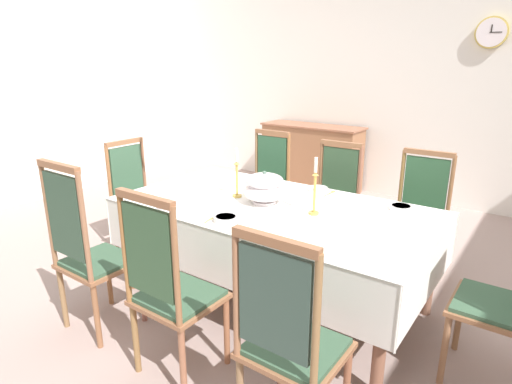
% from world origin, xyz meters
% --- Properties ---
extents(ground, '(7.74, 5.68, 0.04)m').
position_xyz_m(ground, '(0.00, 0.00, -0.02)').
color(ground, '#A48C85').
extents(back_wall, '(7.74, 0.08, 3.42)m').
position_xyz_m(back_wall, '(0.00, 2.88, 1.71)').
color(back_wall, silver).
rests_on(back_wall, ground).
extents(left_wall, '(0.08, 5.68, 3.42)m').
position_xyz_m(left_wall, '(-3.91, 0.00, 1.71)').
color(left_wall, silver).
rests_on(left_wall, ground).
extents(dining_table, '(2.21, 1.19, 0.76)m').
position_xyz_m(dining_table, '(0.00, -0.29, 0.69)').
color(dining_table, brown).
rests_on(dining_table, ground).
extents(tablecloth, '(2.23, 1.21, 0.37)m').
position_xyz_m(tablecloth, '(0.00, -0.29, 0.67)').
color(tablecloth, white).
rests_on(tablecloth, dining_table).
extents(chair_south_a, '(0.44, 0.42, 1.18)m').
position_xyz_m(chair_south_a, '(-0.76, -1.30, 0.59)').
color(chair_south_a, brown).
rests_on(chair_south_a, ground).
extents(chair_north_a, '(0.44, 0.42, 1.09)m').
position_xyz_m(chair_north_a, '(-0.76, 0.71, 0.55)').
color(chair_north_a, olive).
rests_on(chair_north_a, ground).
extents(chair_south_b, '(0.44, 0.42, 1.12)m').
position_xyz_m(chair_south_b, '(-0.01, -1.30, 0.57)').
color(chair_south_b, olive).
rests_on(chair_south_b, ground).
extents(chair_north_b, '(0.44, 0.42, 1.06)m').
position_xyz_m(chair_north_b, '(-0.01, 0.71, 0.54)').
color(chair_north_b, olive).
rests_on(chair_north_b, ground).
extents(chair_south_c, '(0.44, 0.42, 1.09)m').
position_xyz_m(chair_south_c, '(0.75, -1.29, 0.56)').
color(chair_south_c, '#8F5D43').
rests_on(chair_south_c, ground).
extents(chair_north_c, '(0.44, 0.42, 1.06)m').
position_xyz_m(chair_north_c, '(0.75, 0.71, 0.55)').
color(chair_north_c, '#8F5747').
rests_on(chair_north_c, ground).
extents(chair_head_west, '(0.42, 0.44, 1.06)m').
position_xyz_m(chair_head_west, '(-1.51, -0.29, 0.55)').
color(chair_head_west, '#8B5E3C').
rests_on(chair_head_west, ground).
extents(chair_head_east, '(0.42, 0.44, 1.18)m').
position_xyz_m(chair_head_east, '(1.52, -0.29, 0.59)').
color(chair_head_east, '#976646').
rests_on(chair_head_east, ground).
extents(soup_tureen, '(0.31, 0.31, 0.24)m').
position_xyz_m(soup_tureen, '(-0.08, -0.29, 0.88)').
color(soup_tureen, white).
rests_on(soup_tureen, tablecloth).
extents(candlestick_west, '(0.07, 0.07, 0.37)m').
position_xyz_m(candlestick_west, '(-0.33, -0.29, 0.92)').
color(candlestick_west, gold).
rests_on(candlestick_west, tablecloth).
extents(candlestick_east, '(0.07, 0.07, 0.39)m').
position_xyz_m(candlestick_east, '(0.33, -0.29, 0.92)').
color(candlestick_east, gold).
rests_on(candlestick_east, tablecloth).
extents(bowl_near_left, '(0.16, 0.16, 0.04)m').
position_xyz_m(bowl_near_left, '(-0.07, -0.74, 0.78)').
color(bowl_near_left, white).
rests_on(bowl_near_left, tablecloth).
extents(bowl_near_right, '(0.15, 0.15, 0.03)m').
position_xyz_m(bowl_near_right, '(0.10, 0.20, 0.78)').
color(bowl_near_right, white).
rests_on(bowl_near_right, tablecloth).
extents(bowl_far_left, '(0.19, 0.19, 0.04)m').
position_xyz_m(bowl_far_left, '(-0.55, -0.76, 0.79)').
color(bowl_far_left, white).
rests_on(bowl_far_left, tablecloth).
extents(bowl_far_right, '(0.15, 0.15, 0.03)m').
position_xyz_m(bowl_far_right, '(0.77, 0.14, 0.78)').
color(bowl_far_right, white).
rests_on(bowl_far_right, tablecloth).
extents(spoon_primary, '(0.06, 0.18, 0.01)m').
position_xyz_m(spoon_primary, '(-0.18, -0.72, 0.77)').
color(spoon_primary, gold).
rests_on(spoon_primary, tablecloth).
extents(spoon_secondary, '(0.03, 0.18, 0.01)m').
position_xyz_m(spoon_secondary, '(0.21, 0.22, 0.77)').
color(spoon_secondary, gold).
rests_on(spoon_secondary, tablecloth).
extents(sideboard, '(1.44, 0.48, 0.90)m').
position_xyz_m(sideboard, '(-1.24, 2.56, 0.45)').
color(sideboard, '#925E3E').
rests_on(sideboard, ground).
extents(mounted_clock, '(0.34, 0.06, 0.34)m').
position_xyz_m(mounted_clock, '(0.78, 2.81, 2.05)').
color(mounted_clock, '#D1B251').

